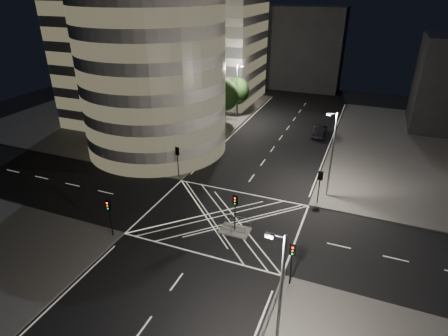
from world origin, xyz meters
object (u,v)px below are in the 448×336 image
at_px(traffic_signal_fr, 320,181).
at_px(street_lamp_right_far, 331,153).
at_px(traffic_signal_fl, 178,156).
at_px(traffic_signal_nl, 109,211).
at_px(central_island, 235,230).
at_px(street_lamp_right_near, 279,298).
at_px(sedan, 320,131).
at_px(street_lamp_left_far, 237,91).
at_px(street_lamp_left_near, 191,123).
at_px(traffic_signal_island, 235,206).
at_px(traffic_signal_nr, 292,257).

distance_m(traffic_signal_fr, street_lamp_right_far, 3.48).
xyz_separation_m(traffic_signal_fl, traffic_signal_nl, (0.00, -13.60, 0.00)).
bearing_deg(central_island, street_lamp_right_far, 54.70).
bearing_deg(traffic_signal_fl, street_lamp_right_near, -48.76).
distance_m(central_island, traffic_signal_fl, 13.91).
distance_m(traffic_signal_nl, sedan, 37.85).
bearing_deg(sedan, traffic_signal_fl, 55.92).
bearing_deg(street_lamp_right_far, street_lamp_right_near, -90.00).
height_order(traffic_signal_fr, sedan, traffic_signal_fr).
relative_size(street_lamp_left_far, street_lamp_right_far, 1.00).
bearing_deg(central_island, street_lamp_right_near, -59.25).
bearing_deg(street_lamp_right_far, street_lamp_left_near, 170.97).
height_order(traffic_signal_island, street_lamp_right_far, street_lamp_right_far).
relative_size(traffic_signal_nr, street_lamp_left_near, 0.40).
distance_m(traffic_signal_nl, street_lamp_right_near, 19.78).
relative_size(traffic_signal_nl, street_lamp_right_far, 0.40).
distance_m(central_island, traffic_signal_fr, 11.10).
bearing_deg(central_island, traffic_signal_island, 0.00).
bearing_deg(traffic_signal_nr, traffic_signal_fl, 142.31).
bearing_deg(street_lamp_right_near, traffic_signal_island, 120.75).
relative_size(traffic_signal_island, street_lamp_right_far, 0.40).
distance_m(traffic_signal_nr, street_lamp_right_near, 7.69).
relative_size(central_island, street_lamp_right_far, 0.30).
bearing_deg(traffic_signal_fr, street_lamp_right_far, 73.89).
relative_size(traffic_signal_nl, sedan, 0.77).
bearing_deg(traffic_signal_nr, street_lamp_left_near, 134.13).
height_order(traffic_signal_nl, traffic_signal_fr, same).
relative_size(traffic_signal_nl, traffic_signal_fr, 1.00).
distance_m(traffic_signal_fl, street_lamp_left_far, 23.36).
distance_m(street_lamp_left_near, street_lamp_right_near, 32.13).
bearing_deg(street_lamp_right_near, street_lamp_left_far, 113.21).
bearing_deg(street_lamp_right_near, traffic_signal_nr, 95.04).
height_order(street_lamp_left_far, sedan, street_lamp_left_far).
height_order(central_island, street_lamp_left_near, street_lamp_left_near).
height_order(traffic_signal_fl, street_lamp_left_far, street_lamp_left_far).
distance_m(street_lamp_right_far, street_lamp_right_near, 23.00).
relative_size(traffic_signal_fr, traffic_signal_nr, 1.00).
bearing_deg(traffic_signal_island, central_island, 0.00).
bearing_deg(traffic_signal_fr, traffic_signal_nr, -90.00).
xyz_separation_m(traffic_signal_fr, street_lamp_right_near, (0.64, -20.80, 2.63)).
distance_m(traffic_signal_nl, traffic_signal_island, 12.03).
height_order(traffic_signal_nr, traffic_signal_island, same).
relative_size(street_lamp_left_near, street_lamp_left_far, 1.00).
distance_m(street_lamp_right_far, sedan, 20.07).
height_order(traffic_signal_fl, street_lamp_right_far, street_lamp_right_far).
height_order(traffic_signal_fr, street_lamp_left_near, street_lamp_left_near).
bearing_deg(traffic_signal_nr, traffic_signal_fr, 90.00).
distance_m(traffic_signal_fl, traffic_signal_island, 13.62).
xyz_separation_m(traffic_signal_island, street_lamp_left_far, (-11.44, 31.50, 2.63)).
relative_size(traffic_signal_fl, street_lamp_left_near, 0.40).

